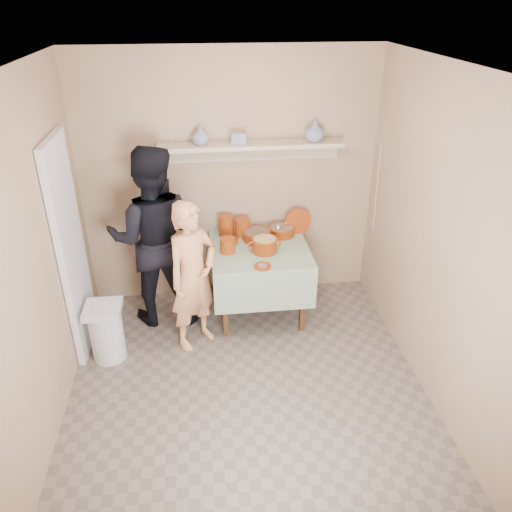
{
  "coord_description": "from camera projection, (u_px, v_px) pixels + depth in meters",
  "views": [
    {
      "loc": [
        -0.31,
        -3.1,
        3.02
      ],
      "look_at": [
        0.15,
        0.75,
        0.95
      ],
      "focal_mm": 35.0,
      "sensor_mm": 36.0,
      "label": 1
    }
  ],
  "objects": [
    {
      "name": "electrical_cord",
      "position": [
        377.0,
        189.0,
        5.03
      ],
      "size": [
        0.01,
        0.05,
        0.9
      ],
      "color": "silver",
      "rests_on": "wall_shelf"
    },
    {
      "name": "front_plate",
      "position": [
        262.0,
        266.0,
        4.59
      ],
      "size": [
        0.16,
        0.16,
        0.03
      ],
      "color": "maroon",
      "rests_on": "serving_table"
    },
    {
      "name": "person_cook",
      "position": [
        193.0,
        277.0,
        4.52
      ],
      "size": [
        0.63,
        0.6,
        1.45
      ],
      "primitive_type": "imported",
      "rotation": [
        0.0,
        0.0,
        0.69
      ],
      "color": "tan",
      "rests_on": "ground"
    },
    {
      "name": "ground",
      "position": [
        249.0,
        399.0,
        4.17
      ],
      "size": [
        3.5,
        3.5,
        0.0
      ],
      "primitive_type": "plane",
      "color": "#6D5F56",
      "rests_on": "ground"
    },
    {
      "name": "trash_bin",
      "position": [
        107.0,
        332.0,
        4.52
      ],
      "size": [
        0.32,
        0.32,
        0.56
      ],
      "color": "silver",
      "rests_on": "ground"
    },
    {
      "name": "serving_table",
      "position": [
        260.0,
        258.0,
        5.01
      ],
      "size": [
        0.97,
        0.97,
        0.76
      ],
      "color": "#4C2D16",
      "rests_on": "ground"
    },
    {
      "name": "vase_left",
      "position": [
        200.0,
        135.0,
        4.71
      ],
      "size": [
        0.19,
        0.19,
        0.18
      ],
      "primitive_type": "imported",
      "rotation": [
        0.0,
        0.0,
        0.12
      ],
      "color": "navy",
      "rests_on": "wall_shelf"
    },
    {
      "name": "plate_stack_b",
      "position": [
        243.0,
        227.0,
        5.15
      ],
      "size": [
        0.16,
        0.16,
        0.19
      ],
      "primitive_type": "cylinder",
      "color": "maroon",
      "rests_on": "serving_table"
    },
    {
      "name": "empty_bowl",
      "position": [
        231.0,
        241.0,
        5.03
      ],
      "size": [
        0.16,
        0.16,
        0.05
      ],
      "primitive_type": "cylinder",
      "color": "maroon",
      "rests_on": "serving_table"
    },
    {
      "name": "bowl_stack",
      "position": [
        228.0,
        245.0,
        4.83
      ],
      "size": [
        0.15,
        0.15,
        0.15
      ],
      "primitive_type": "cylinder",
      "color": "maroon",
      "rests_on": "serving_table"
    },
    {
      "name": "plate_stack_a",
      "position": [
        226.0,
        226.0,
        5.15
      ],
      "size": [
        0.16,
        0.16,
        0.22
      ],
      "primitive_type": "cylinder",
      "color": "maroon",
      "rests_on": "serving_table"
    },
    {
      "name": "wall_shelf",
      "position": [
        250.0,
        147.0,
        4.85
      ],
      "size": [
        1.8,
        0.25,
        0.21
      ],
      "color": "#BDAA8C",
      "rests_on": "room_shell"
    },
    {
      "name": "propped_lid",
      "position": [
        298.0,
        222.0,
        5.2
      ],
      "size": [
        0.3,
        0.11,
        0.29
      ],
      "primitive_type": "cylinder",
      "rotation": [
        1.41,
        0.0,
        0.15
      ],
      "color": "maroon",
      "rests_on": "serving_table"
    },
    {
      "name": "ceramic_box",
      "position": [
        239.0,
        138.0,
        4.76
      ],
      "size": [
        0.16,
        0.13,
        0.1
      ],
      "primitive_type": "cube",
      "rotation": [
        0.0,
        0.0,
        -0.18
      ],
      "color": "navy",
      "rests_on": "wall_shelf"
    },
    {
      "name": "person_helper",
      "position": [
        153.0,
        238.0,
        4.82
      ],
      "size": [
        0.9,
        0.7,
        1.81
      ],
      "primitive_type": "imported",
      "rotation": [
        0.0,
        0.0,
        -3.16
      ],
      "color": "black",
      "rests_on": "ground"
    },
    {
      "name": "cazuela_meat_b",
      "position": [
        282.0,
        230.0,
        5.17
      ],
      "size": [
        0.28,
        0.28,
        0.1
      ],
      "color": "#67210B",
      "rests_on": "serving_table"
    },
    {
      "name": "ladle",
      "position": [
        278.0,
        227.0,
        5.12
      ],
      "size": [
        0.08,
        0.26,
        0.19
      ],
      "color": "silver",
      "rests_on": "cazuela_meat_b"
    },
    {
      "name": "room_shell",
      "position": [
        247.0,
        223.0,
        3.41
      ],
      "size": [
        3.04,
        3.54,
        2.62
      ],
      "color": "tan",
      "rests_on": "ground"
    },
    {
      "name": "vase_right",
      "position": [
        315.0,
        131.0,
        4.81
      ],
      "size": [
        0.22,
        0.22,
        0.2
      ],
      "primitive_type": "imported",
      "rotation": [
        0.0,
        0.0,
        -0.19
      ],
      "color": "navy",
      "rests_on": "wall_shelf"
    },
    {
      "name": "tile_panel",
      "position": [
        71.0,
        251.0,
        4.38
      ],
      "size": [
        0.06,
        0.7,
        2.0
      ],
      "primitive_type": "cube",
      "color": "silver",
      "rests_on": "ground"
    },
    {
      "name": "cazuela_meat_a",
      "position": [
        257.0,
        235.0,
        5.07
      ],
      "size": [
        0.3,
        0.3,
        0.1
      ],
      "color": "#67210B",
      "rests_on": "serving_table"
    },
    {
      "name": "cazuela_rice",
      "position": [
        265.0,
        244.0,
        4.83
      ],
      "size": [
        0.33,
        0.25,
        0.14
      ],
      "color": "#67210B",
      "rests_on": "serving_table"
    }
  ]
}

